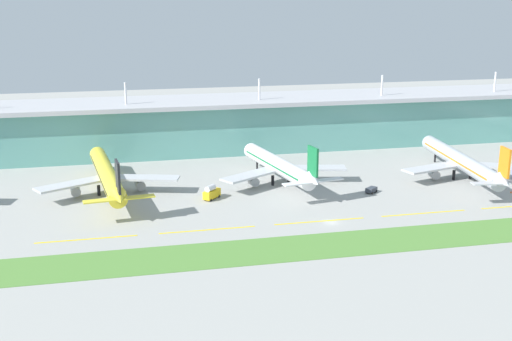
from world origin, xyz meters
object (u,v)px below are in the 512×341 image
airliner_far_middle (461,161)px  pushback_tug (371,190)px  airliner_center (279,166)px  airliner_near_middle (107,175)px  fuel_truck (211,192)px  safety_cone_left_wingtip (511,192)px

airliner_far_middle → pushback_tug: (-39.23, -9.89, -5.36)m
airliner_center → airliner_far_middle: 67.72m
airliner_near_middle → fuel_truck: size_ratio=10.10×
airliner_center → airliner_far_middle: bearing=-7.2°
airliner_near_middle → airliner_far_middle: same height
fuel_truck → pushback_tug: 54.94m
airliner_center → pushback_tug: size_ratio=12.23×
airliner_near_middle → pushback_tug: (88.29, -19.17, -5.36)m
pushback_tug → airliner_center: bearing=146.8°
airliner_center → pushback_tug: 33.86m
airliner_far_middle → safety_cone_left_wingtip: 22.77m
pushback_tug → safety_cone_left_wingtip: (46.87, -10.68, -0.75)m
airliner_near_middle → pushback_tug: airliner_near_middle is taller
fuel_truck → safety_cone_left_wingtip: bearing=-8.8°
airliner_center → safety_cone_left_wingtip: 80.49m
safety_cone_left_wingtip → airliner_near_middle: bearing=167.5°
fuel_truck → pushback_tug: size_ratio=1.44×
airliner_far_middle → safety_cone_left_wingtip: airliner_far_middle is taller
pushback_tug → airliner_far_middle: bearing=14.1°
airliner_far_middle → airliner_center: bearing=172.8°
safety_cone_left_wingtip → airliner_center: bearing=158.8°
safety_cone_left_wingtip → airliner_far_middle: bearing=110.4°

